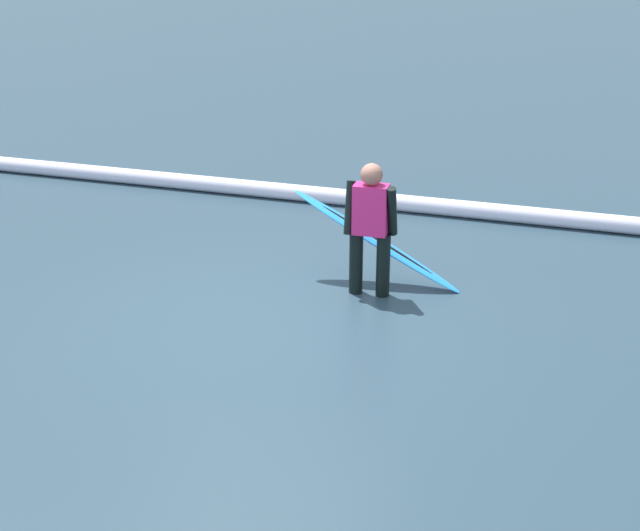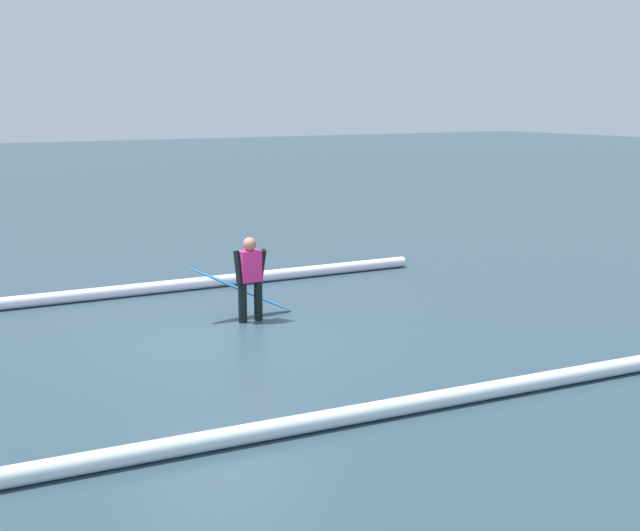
% 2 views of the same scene
% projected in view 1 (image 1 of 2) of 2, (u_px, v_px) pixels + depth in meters
% --- Properties ---
extents(ground_plane, '(125.38, 125.38, 0.00)m').
position_uv_depth(ground_plane, '(255.00, 318.00, 8.10)').
color(ground_plane, '#293F4C').
extents(surfer, '(0.52, 0.24, 1.37)m').
position_uv_depth(surfer, '(370.00, 223.00, 8.35)').
color(surfer, black).
rests_on(surfer, ground_plane).
extents(surfboard, '(1.84, 0.34, 0.96)m').
position_uv_depth(surfboard, '(377.00, 241.00, 8.75)').
color(surfboard, '#268CE5').
rests_on(surfboard, ground_plane).
extents(wave_crest_foreground, '(14.33, 0.71, 0.22)m').
position_uv_depth(wave_crest_foreground, '(253.00, 188.00, 11.68)').
color(wave_crest_foreground, white).
rests_on(wave_crest_foreground, ground_plane).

